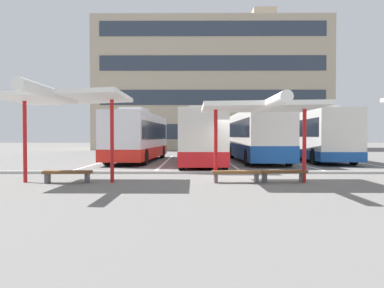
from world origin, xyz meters
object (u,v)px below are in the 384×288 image
(coach_bus_2, at_px, (256,137))
(waiting_shelter_1, at_px, (262,108))
(coach_bus_3, at_px, (315,136))
(coach_bus_1, at_px, (201,138))
(bench_0, at_px, (67,174))
(bench_2, at_px, (283,173))
(bench_1, at_px, (236,174))
(coach_bus_0, at_px, (138,137))
(waiting_shelter_0, at_px, (65,99))

(coach_bus_2, xyz_separation_m, waiting_shelter_1, (-1.80, -10.95, 1.06))
(coach_bus_3, bearing_deg, coach_bus_2, -167.60)
(coach_bus_3, bearing_deg, coach_bus_1, -162.87)
(bench_0, bearing_deg, bench_2, 1.68)
(bench_0, xyz_separation_m, bench_1, (6.26, 0.06, 0.00))
(coach_bus_1, bearing_deg, bench_1, -83.08)
(coach_bus_0, bearing_deg, coach_bus_1, -24.33)
(coach_bus_1, relative_size, bench_2, 6.82)
(coach_bus_3, relative_size, bench_2, 5.96)
(coach_bus_1, xyz_separation_m, bench_0, (-5.14, -9.26, -1.26))
(coach_bus_0, bearing_deg, waiting_shelter_0, -94.10)
(coach_bus_0, distance_m, waiting_shelter_0, 11.50)
(coach_bus_0, xyz_separation_m, coach_bus_3, (12.56, 0.58, 0.12))
(coach_bus_0, distance_m, bench_0, 11.33)
(bench_1, bearing_deg, waiting_shelter_1, -11.63)
(coach_bus_2, height_order, coach_bus_3, coach_bus_3)
(bench_1, bearing_deg, bench_0, -179.41)
(bench_1, relative_size, bench_2, 1.01)
(bench_2, bearing_deg, coach_bus_1, 107.91)
(waiting_shelter_0, distance_m, bench_2, 8.53)
(coach_bus_0, distance_m, bench_1, 12.49)
(coach_bus_0, relative_size, waiting_shelter_1, 1.92)
(coach_bus_2, relative_size, bench_1, 5.79)
(coach_bus_3, distance_m, waiting_shelter_0, 17.99)
(coach_bus_2, distance_m, bench_1, 11.18)
(waiting_shelter_1, bearing_deg, bench_2, 21.67)
(waiting_shelter_1, bearing_deg, coach_bus_2, 80.67)
(bench_1, height_order, bench_2, same)
(waiting_shelter_0, relative_size, waiting_shelter_1, 1.01)
(waiting_shelter_1, height_order, bench_1, waiting_shelter_1)
(waiting_shelter_0, bearing_deg, bench_1, 2.06)
(coach_bus_1, height_order, bench_1, coach_bus_1)
(coach_bus_2, bearing_deg, coach_bus_1, -157.70)
(coach_bus_0, relative_size, waiting_shelter_0, 1.90)
(coach_bus_0, bearing_deg, coach_bus_3, 2.64)
(coach_bus_3, distance_m, bench_2, 12.81)
(coach_bus_0, height_order, bench_0, coach_bus_0)
(coach_bus_0, xyz_separation_m, waiting_shelter_1, (6.35, -11.34, 1.10))
(coach_bus_1, height_order, waiting_shelter_0, coach_bus_1)
(bench_1, bearing_deg, coach_bus_3, 58.79)
(coach_bus_1, relative_size, coach_bus_3, 1.14)
(coach_bus_2, height_order, bench_0, coach_bus_2)
(bench_0, height_order, waiting_shelter_1, waiting_shelter_1)
(waiting_shelter_1, relative_size, bench_1, 2.95)
(bench_1, bearing_deg, coach_bus_1, 96.92)
(coach_bus_0, height_order, bench_1, coach_bus_0)
(waiting_shelter_0, bearing_deg, coach_bus_0, 85.90)
(coach_bus_0, distance_m, bench_2, 13.23)
(coach_bus_1, xyz_separation_m, coach_bus_3, (8.23, 2.54, 0.18))
(coach_bus_3, bearing_deg, bench_1, -121.21)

